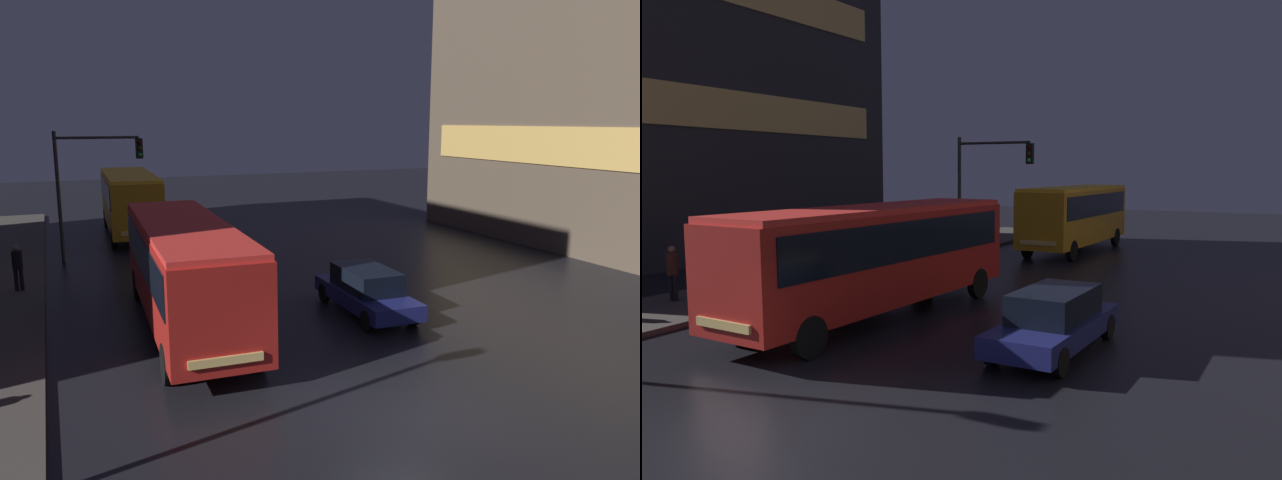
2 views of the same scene
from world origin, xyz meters
TOP-DOWN VIEW (x-y plane):
  - ground_plane at (0.00, 0.00)m, footprint 120.00×120.00m
  - sidewalk_left at (-9.00, 10.00)m, footprint 4.00×48.00m
  - building_left_tower at (-20.68, 14.15)m, footprint 10.07×23.25m
  - bus_near at (-3.00, 7.60)m, footprint 2.92×10.86m
  - bus_far at (-2.57, 24.53)m, footprint 2.86×9.90m
  - car_taxi at (2.71, 6.81)m, footprint 1.88×4.82m
  - pedestrian_near at (-9.70, 5.86)m, footprint 0.48×0.48m
  - pedestrian_far at (-7.83, 13.76)m, footprint 0.46×0.46m
  - traffic_light_main at (-4.88, 18.51)m, footprint 3.73×0.35m

SIDE VIEW (x-z plane):
  - ground_plane at x=0.00m, z-range 0.00..0.00m
  - sidewalk_left at x=-9.00m, z-range 0.00..0.15m
  - car_taxi at x=2.71m, z-range 0.02..1.52m
  - pedestrian_far at x=-7.83m, z-range 0.30..1.98m
  - pedestrian_near at x=-9.70m, z-range 0.31..2.07m
  - bus_near at x=-3.00m, z-range 0.38..3.64m
  - bus_far at x=-2.57m, z-range 0.39..3.80m
  - traffic_light_main at x=-4.88m, z-range 1.08..6.86m
  - building_left_tower at x=-20.68m, z-range 0.00..18.83m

